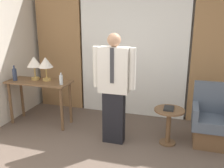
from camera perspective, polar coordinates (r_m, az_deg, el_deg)
The scene contains 13 objects.
wall_back at distance 4.89m, azimuth 5.08°, elevation 8.68°, with size 10.00×0.06×2.70m.
curtain_sheer_center at distance 4.78m, azimuth 4.75°, elevation 7.79°, with size 2.05×0.06×2.58m.
curtain_drape_left at distance 5.31m, azimuth -11.91°, elevation 8.32°, with size 0.95×0.06×2.58m.
curtain_drape_right at distance 4.71m, azimuth 23.51°, elevation 6.41°, with size 0.95×0.06×2.58m.
desk at distance 4.64m, azimuth -16.26°, elevation -1.11°, with size 1.15×0.46×0.80m.
table_lamp_left at distance 4.66m, azimuth -17.37°, elevation 4.66°, with size 0.26×0.26×0.42m.
table_lamp_right at distance 4.54m, azimuth -14.93°, elevation 4.55°, with size 0.26×0.26×0.42m.
bottle_near_edge at distance 4.76m, azimuth -21.37°, elevation 2.08°, with size 0.08×0.08×0.27m.
bottle_by_lamp at distance 4.27m, azimuth -11.56°, elevation 0.98°, with size 0.06×0.06×0.20m.
person at distance 3.72m, azimuth 0.45°, elevation -0.37°, with size 0.65×0.21×1.69m.
armchair at distance 4.14m, azimuth 21.62°, elevation -8.14°, with size 0.56×0.54×0.94m.
side_table at distance 3.94m, azimuth 12.84°, elevation -8.15°, with size 0.46×0.46×0.57m.
book at distance 3.86m, azimuth 12.86°, elevation -5.45°, with size 0.15×0.20×0.03m.
Camera 1 is at (0.97, -1.98, 1.97)m, focal length 40.00 mm.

